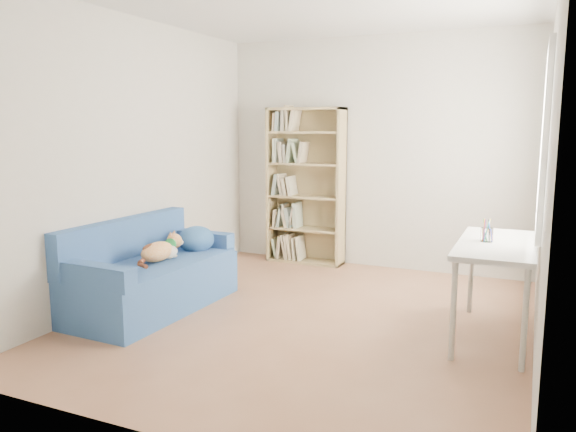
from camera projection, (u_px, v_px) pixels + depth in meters
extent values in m
plane|color=#905E41|center=(308.00, 319.00, 4.74)|extent=(4.00, 4.00, 0.00)
cube|color=silver|center=(375.00, 154.00, 6.33)|extent=(3.50, 0.04, 2.60)
cube|color=silver|center=(156.00, 191.00, 2.72)|extent=(3.50, 0.04, 2.60)
cube|color=silver|center=(135.00, 160.00, 5.23)|extent=(0.04, 4.00, 2.60)
cube|color=silver|center=(547.00, 172.00, 3.83)|extent=(0.04, 4.00, 2.60)
cube|color=white|center=(547.00, 141.00, 4.34)|extent=(0.01, 1.20, 1.30)
cube|color=navy|center=(154.00, 287.00, 4.97)|extent=(0.82, 1.63, 0.40)
cube|color=navy|center=(124.00, 240.00, 5.03)|extent=(0.20, 1.61, 0.39)
cube|color=navy|center=(198.00, 240.00, 5.58)|extent=(0.76, 0.17, 0.18)
cube|color=navy|center=(93.00, 275.00, 4.26)|extent=(0.76, 0.17, 0.18)
cube|color=navy|center=(155.00, 263.00, 4.93)|extent=(0.80, 1.50, 0.04)
ellipsoid|color=#2E5B96|center=(196.00, 239.00, 5.40)|extent=(0.34, 0.37, 0.26)
ellipsoid|color=#C46016|center=(157.00, 252.00, 4.91)|extent=(0.28, 0.43, 0.16)
ellipsoid|color=silver|center=(171.00, 252.00, 4.99)|extent=(0.15, 0.19, 0.10)
ellipsoid|color=#3B1A10|center=(151.00, 248.00, 4.87)|extent=(0.16, 0.22, 0.08)
sphere|color=#C46016|center=(178.00, 241.00, 5.16)|extent=(0.15, 0.15, 0.15)
cone|color=#C46016|center=(178.00, 233.00, 5.18)|extent=(0.06, 0.07, 0.07)
cone|color=#C46016|center=(174.00, 235.00, 5.12)|extent=(0.06, 0.07, 0.07)
cylinder|color=green|center=(173.00, 245.00, 5.09)|extent=(0.12, 0.05, 0.11)
cylinder|color=#3B1A10|center=(138.00, 261.00, 4.71)|extent=(0.11, 0.16, 0.06)
cube|color=tan|center=(272.00, 185.00, 6.74)|extent=(0.03, 0.28, 1.82)
cube|color=tan|center=(341.00, 188.00, 6.38)|extent=(0.03, 0.28, 1.82)
cube|color=tan|center=(306.00, 109.00, 6.42)|extent=(0.91, 0.28, 0.03)
cube|color=tan|center=(305.00, 261.00, 6.70)|extent=(0.91, 0.28, 0.03)
cube|color=tan|center=(310.00, 185.00, 6.68)|extent=(0.91, 0.02, 1.82)
cube|color=silver|center=(497.00, 245.00, 4.20)|extent=(0.55, 1.21, 0.04)
cylinder|color=silver|center=(528.00, 278.00, 4.67)|extent=(0.04, 0.04, 0.71)
cylinder|color=silver|center=(525.00, 320.00, 3.67)|extent=(0.04, 0.04, 0.71)
cylinder|color=silver|center=(471.00, 273.00, 4.86)|extent=(0.04, 0.04, 0.71)
cylinder|color=silver|center=(453.00, 311.00, 3.85)|extent=(0.04, 0.04, 0.71)
cylinder|color=white|center=(487.00, 235.00, 4.23)|extent=(0.09, 0.09, 0.10)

